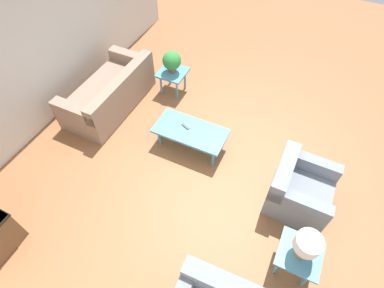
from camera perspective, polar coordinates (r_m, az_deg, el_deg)
ground_plane at (r=5.03m, az=3.23°, el=-2.81°), size 14.00×14.00×0.00m
wall_right at (r=5.63m, az=-27.36°, el=16.79°), size 0.12×7.20×2.70m
sofa at (r=5.88m, az=-15.27°, el=9.25°), size 0.91×1.86×0.76m
armchair at (r=4.59m, az=19.52°, el=-8.13°), size 0.83×0.87×0.77m
coffee_table at (r=4.92m, az=-0.28°, el=2.33°), size 1.19×0.59×0.40m
side_table_plant at (r=5.94m, az=-3.71°, el=13.03°), size 0.52×0.52×0.47m
side_table_lamp at (r=4.06m, az=19.66°, el=-19.31°), size 0.52×0.52×0.47m
potted_plant at (r=5.75m, az=-3.87°, el=15.49°), size 0.35×0.35×0.42m
table_lamp at (r=3.77m, az=21.05°, el=-17.54°), size 0.31×0.31×0.39m
remote_control at (r=4.93m, az=-1.26°, el=3.37°), size 0.16×0.10×0.02m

